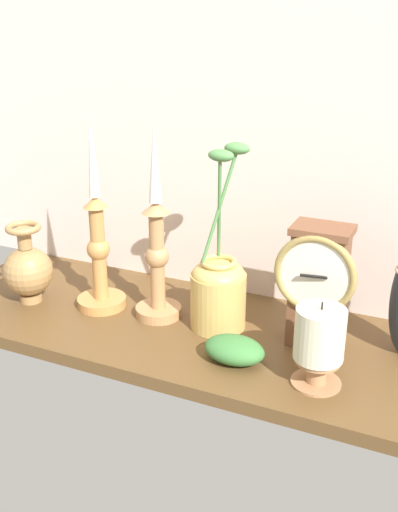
{
  "coord_description": "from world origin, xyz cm",
  "views": [
    {
      "loc": [
        43.8,
        -88.91,
        53.43
      ],
      "look_at": [
        3.06,
        0.0,
        14.0
      ],
      "focal_mm": 42.65,
      "sensor_mm": 36.0,
      "label": 1
    }
  ],
  "objects_px": {
    "mantel_clock": "(318,284)",
    "candlestick_tall_center": "(98,253)",
    "pillar_candle_front": "(319,342)",
    "candlestick_tall_left": "(157,255)",
    "brass_vase_jar": "(219,287)",
    "brass_vase_bulbous": "(28,269)"
  },
  "relations": [
    {
      "from": "candlestick_tall_left",
      "to": "mantel_clock",
      "type": "bearing_deg",
      "value": 2.88
    },
    {
      "from": "pillar_candle_front",
      "to": "brass_vase_jar",
      "type": "bearing_deg",
      "value": 152.86
    },
    {
      "from": "candlestick_tall_left",
      "to": "brass_vase_bulbous",
      "type": "height_order",
      "value": "candlestick_tall_left"
    },
    {
      "from": "mantel_clock",
      "to": "pillar_candle_front",
      "type": "height_order",
      "value": "mantel_clock"
    },
    {
      "from": "mantel_clock",
      "to": "pillar_candle_front",
      "type": "xyz_separation_m",
      "value": [
        0.03,
        -0.11,
        -0.04
      ]
    },
    {
      "from": "brass_vase_bulbous",
      "to": "candlestick_tall_left",
      "type": "bearing_deg",
      "value": 11.01
    },
    {
      "from": "candlestick_tall_center",
      "to": "brass_vase_bulbous",
      "type": "bearing_deg",
      "value": -165.45
    },
    {
      "from": "candlestick_tall_center",
      "to": "pillar_candle_front",
      "type": "bearing_deg",
      "value": -10.74
    },
    {
      "from": "candlestick_tall_left",
      "to": "brass_vase_bulbous",
      "type": "bearing_deg",
      "value": -168.99
    },
    {
      "from": "candlestick_tall_left",
      "to": "brass_vase_jar",
      "type": "xyz_separation_m",
      "value": [
        0.12,
        0.01,
        -0.05
      ]
    },
    {
      "from": "mantel_clock",
      "to": "candlestick_tall_center",
      "type": "bearing_deg",
      "value": -175.99
    },
    {
      "from": "brass_vase_jar",
      "to": "pillar_candle_front",
      "type": "xyz_separation_m",
      "value": [
        0.21,
        -0.11,
        -0.0
      ]
    },
    {
      "from": "candlestick_tall_center",
      "to": "brass_vase_jar",
      "type": "height_order",
      "value": "candlestick_tall_center"
    },
    {
      "from": "brass_vase_bulbous",
      "to": "brass_vase_jar",
      "type": "xyz_separation_m",
      "value": [
        0.38,
        0.06,
        0.01
      ]
    },
    {
      "from": "brass_vase_bulbous",
      "to": "pillar_candle_front",
      "type": "height_order",
      "value": "brass_vase_bulbous"
    },
    {
      "from": "brass_vase_jar",
      "to": "candlestick_tall_center",
      "type": "bearing_deg",
      "value": -174.6
    },
    {
      "from": "brass_vase_jar",
      "to": "pillar_candle_front",
      "type": "distance_m",
      "value": 0.24
    },
    {
      "from": "mantel_clock",
      "to": "candlestick_tall_left",
      "type": "xyz_separation_m",
      "value": [
        -0.29,
        -0.01,
        0.01
      ]
    },
    {
      "from": "mantel_clock",
      "to": "candlestick_tall_center",
      "type": "height_order",
      "value": "candlestick_tall_center"
    },
    {
      "from": "brass_vase_jar",
      "to": "pillar_candle_front",
      "type": "height_order",
      "value": "brass_vase_jar"
    },
    {
      "from": "candlestick_tall_center",
      "to": "pillar_candle_front",
      "type": "relative_size",
      "value": 2.71
    },
    {
      "from": "candlestick_tall_left",
      "to": "brass_vase_jar",
      "type": "distance_m",
      "value": 0.13
    }
  ]
}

